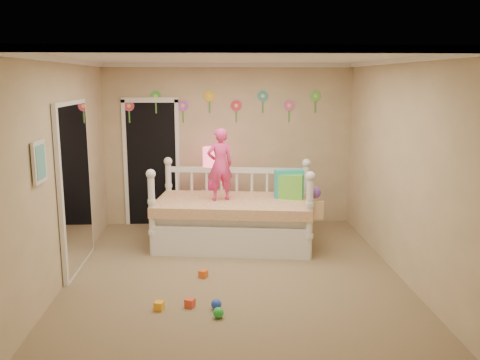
{
  "coord_description": "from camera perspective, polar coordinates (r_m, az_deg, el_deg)",
  "views": [
    {
      "loc": [
        -0.23,
        -5.99,
        2.36
      ],
      "look_at": [
        0.1,
        0.6,
        1.05
      ],
      "focal_mm": 38.24,
      "sensor_mm": 36.0,
      "label": 1
    }
  ],
  "objects": [
    {
      "name": "closet_doorway",
      "position": [
        8.39,
        -9.83,
        1.98
      ],
      "size": [
        0.9,
        0.04,
        2.07
      ],
      "primitive_type": "cube",
      "color": "black",
      "rests_on": "back_wall"
    },
    {
      "name": "ceiling",
      "position": [
        6.0,
        -0.68,
        13.53
      ],
      "size": [
        4.0,
        4.5,
        0.01
      ],
      "primitive_type": "cube",
      "color": "white",
      "rests_on": "floor"
    },
    {
      "name": "toy_scatter",
      "position": [
        5.71,
        -5.18,
        -12.62
      ],
      "size": [
        0.94,
        1.38,
        0.11
      ],
      "primitive_type": null,
      "rotation": [
        0.0,
        0.0,
        0.11
      ],
      "color": "#996666",
      "rests_on": "floor"
    },
    {
      "name": "flower_decals",
      "position": [
        8.24,
        -1.92,
        8.3
      ],
      "size": [
        3.4,
        0.02,
        0.5
      ],
      "primitive_type": null,
      "color": "#B2668C",
      "rests_on": "back_wall"
    },
    {
      "name": "pillow_lime",
      "position": [
        7.32,
        5.55,
        -0.75
      ],
      "size": [
        0.4,
        0.23,
        0.35
      ],
      "primitive_type": "cube",
      "rotation": [
        0.0,
        0.0,
        -0.28
      ],
      "color": "#6BCD3E",
      "rests_on": "daybed"
    },
    {
      "name": "left_wall",
      "position": [
        6.33,
        -19.06,
        0.98
      ],
      "size": [
        0.01,
        4.5,
        2.6
      ],
      "primitive_type": "cube",
      "color": "tan",
      "rests_on": "floor"
    },
    {
      "name": "hanging_bag",
      "position": [
        6.83,
        8.36,
        -2.66
      ],
      "size": [
        0.2,
        0.16,
        0.36
      ],
      "primitive_type": null,
      "color": "beige",
      "rests_on": "daybed"
    },
    {
      "name": "back_wall",
      "position": [
        8.31,
        -1.27,
        3.9
      ],
      "size": [
        4.0,
        0.01,
        2.6
      ],
      "primitive_type": "cube",
      "color": "tan",
      "rests_on": "floor"
    },
    {
      "name": "crown_molding",
      "position": [
        5.99,
        -0.68,
        13.24
      ],
      "size": [
        4.0,
        4.5,
        0.06
      ],
      "primitive_type": null,
      "color": "white",
      "rests_on": "ceiling"
    },
    {
      "name": "wall_picture",
      "position": [
        5.43,
        -21.51,
        1.88
      ],
      "size": [
        0.05,
        0.34,
        0.42
      ],
      "primitive_type": "cube",
      "color": "white",
      "rests_on": "left_wall"
    },
    {
      "name": "daybed",
      "position": [
        7.29,
        -0.74,
        -2.71
      ],
      "size": [
        2.36,
        1.47,
        1.21
      ],
      "primitive_type": null,
      "rotation": [
        0.0,
        0.0,
        -0.13
      ],
      "color": "white",
      "rests_on": "floor"
    },
    {
      "name": "floor",
      "position": [
        6.44,
        -0.63,
        -10.27
      ],
      "size": [
        4.0,
        4.5,
        0.01
      ],
      "primitive_type": "cube",
      "color": "#7F684C",
      "rests_on": "ground"
    },
    {
      "name": "pillow_turquoise",
      "position": [
        7.37,
        5.49,
        -0.43
      ],
      "size": [
        0.42,
        0.18,
        0.41
      ],
      "primitive_type": "cube",
      "rotation": [
        0.0,
        0.0,
        0.08
      ],
      "color": "#24B5A0",
      "rests_on": "daybed"
    },
    {
      "name": "mirror_closet",
      "position": [
        6.65,
        -17.89,
        -0.68
      ],
      "size": [
        0.07,
        1.3,
        2.1
      ],
      "primitive_type": "cube",
      "color": "white",
      "rests_on": "left_wall"
    },
    {
      "name": "table_lamp",
      "position": [
        7.89,
        -3.02,
        1.98
      ],
      "size": [
        0.32,
        0.32,
        0.7
      ],
      "color": "#FB2190",
      "rests_on": "nightstand"
    },
    {
      "name": "right_wall",
      "position": [
        6.48,
        17.32,
        1.3
      ],
      "size": [
        0.01,
        4.5,
        2.6
      ],
      "primitive_type": "cube",
      "color": "tan",
      "rests_on": "floor"
    },
    {
      "name": "child",
      "position": [
        7.16,
        -2.25,
        1.74
      ],
      "size": [
        0.42,
        0.33,
        1.02
      ],
      "primitive_type": "imported",
      "rotation": [
        0.0,
        0.0,
        3.41
      ],
      "color": "#F33783",
      "rests_on": "daybed"
    },
    {
      "name": "nightstand",
      "position": [
        8.05,
        -2.96,
        -3.49
      ],
      "size": [
        0.38,
        0.29,
        0.63
      ],
      "primitive_type": "cube",
      "rotation": [
        0.0,
        0.0,
        0.0
      ],
      "color": "white",
      "rests_on": "floor"
    }
  ]
}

